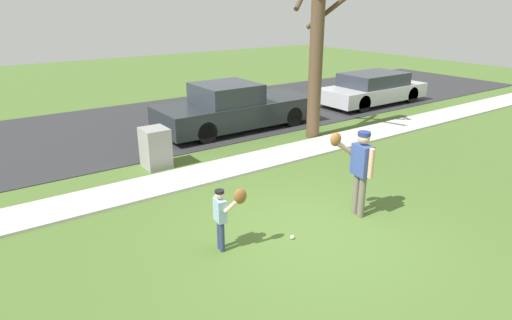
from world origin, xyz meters
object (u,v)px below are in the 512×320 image
at_px(utility_cabinet, 155,148).
at_px(person_child, 225,210).
at_px(parked_sedan_silver, 373,89).
at_px(baseball, 292,237).
at_px(street_tree_near, 317,37).
at_px(person_adult, 359,164).
at_px(parked_pickup_dark, 235,108).

bearing_deg(utility_cabinet, person_child, -98.15).
bearing_deg(person_child, parked_sedan_silver, 38.41).
bearing_deg(parked_sedan_silver, utility_cabinet, -170.20).
distance_m(baseball, street_tree_near, 6.83).
bearing_deg(parked_sedan_silver, person_adult, -140.83).
distance_m(person_child, parked_pickup_dark, 7.35).
relative_size(person_child, parked_pickup_dark, 0.21).
xyz_separation_m(utility_cabinet, parked_sedan_silver, (9.91, 1.71, 0.12)).
relative_size(person_child, baseball, 15.02).
relative_size(street_tree_near, parked_sedan_silver, 1.21).
distance_m(person_adult, parked_pickup_dark, 6.63).
bearing_deg(baseball, parked_pickup_dark, 65.45).
bearing_deg(parked_sedan_silver, parked_pickup_dark, 179.05).
bearing_deg(person_adult, street_tree_near, -114.32).
xyz_separation_m(person_adult, street_tree_near, (2.81, 4.33, 1.90)).
relative_size(street_tree_near, parked_pickup_dark, 1.07).
height_order(person_child, baseball, person_child).
bearing_deg(person_child, utility_cabinet, 90.53).
xyz_separation_m(baseball, parked_pickup_dark, (2.96, 6.49, 0.64)).
bearing_deg(person_adult, utility_cabinet, -57.17).
distance_m(baseball, parked_pickup_dark, 7.16).
relative_size(baseball, parked_pickup_dark, 0.01).
bearing_deg(parked_pickup_dark, street_tree_near, -56.31).
height_order(utility_cabinet, parked_sedan_silver, parked_sedan_silver).
bearing_deg(parked_sedan_silver, street_tree_near, -157.83).
distance_m(person_child, baseball, 1.37).
bearing_deg(street_tree_near, baseball, -135.35).
distance_m(street_tree_near, parked_pickup_dark, 3.44).
bearing_deg(parked_pickup_dark, baseball, -114.55).
distance_m(baseball, utility_cabinet, 4.72).
height_order(street_tree_near, parked_sedan_silver, street_tree_near).
relative_size(person_child, utility_cabinet, 1.12).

